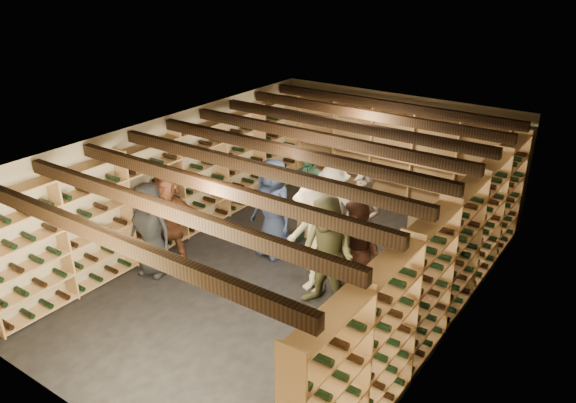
# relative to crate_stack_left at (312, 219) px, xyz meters

# --- Properties ---
(ground) EXTENTS (8.00, 8.00, 0.00)m
(ground) POSITION_rel_crate_stack_left_xyz_m (0.55, -1.52, -0.34)
(ground) COLOR black
(ground) RESTS_ON ground
(walls) EXTENTS (5.52, 8.02, 2.40)m
(walls) POSITION_rel_crate_stack_left_xyz_m (0.55, -1.52, 0.86)
(walls) COLOR beige
(walls) RESTS_ON ground
(ceiling) EXTENTS (5.50, 8.00, 0.01)m
(ceiling) POSITION_rel_crate_stack_left_xyz_m (0.55, -1.52, 2.06)
(ceiling) COLOR beige
(ceiling) RESTS_ON walls
(ceiling_joists) EXTENTS (5.40, 7.12, 0.18)m
(ceiling_joists) POSITION_rel_crate_stack_left_xyz_m (0.55, -1.52, 1.92)
(ceiling_joists) COLOR black
(ceiling_joists) RESTS_ON ground
(wine_rack_left) EXTENTS (0.32, 7.50, 2.15)m
(wine_rack_left) POSITION_rel_crate_stack_left_xyz_m (-2.02, -1.52, 0.74)
(wine_rack_left) COLOR tan
(wine_rack_left) RESTS_ON ground
(wine_rack_right) EXTENTS (0.32, 7.50, 2.15)m
(wine_rack_right) POSITION_rel_crate_stack_left_xyz_m (3.12, -1.52, 0.74)
(wine_rack_right) COLOR tan
(wine_rack_right) RESTS_ON ground
(wine_rack_back) EXTENTS (4.70, 0.30, 2.15)m
(wine_rack_back) POSITION_rel_crate_stack_left_xyz_m (0.55, 2.31, 0.73)
(wine_rack_back) COLOR tan
(wine_rack_back) RESTS_ON ground
(crate_stack_left) EXTENTS (0.55, 0.42, 0.68)m
(crate_stack_left) POSITION_rel_crate_stack_left_xyz_m (0.00, 0.00, 0.00)
(crate_stack_left) COLOR tan
(crate_stack_left) RESTS_ON ground
(crate_stack_right) EXTENTS (0.51, 0.35, 0.68)m
(crate_stack_right) POSITION_rel_crate_stack_left_xyz_m (1.87, 0.95, 0.00)
(crate_stack_right) COLOR tan
(crate_stack_right) RESTS_ON ground
(crate_loose) EXTENTS (0.59, 0.50, 0.17)m
(crate_loose) POSITION_rel_crate_stack_left_xyz_m (1.07, -0.06, -0.25)
(crate_loose) COLOR tan
(crate_loose) RESTS_ON ground
(person_0) EXTENTS (0.90, 0.67, 1.67)m
(person_0) POSITION_rel_crate_stack_left_xyz_m (-1.48, -2.75, 0.49)
(person_0) COLOR black
(person_0) RESTS_ON ground
(person_2) EXTENTS (1.00, 0.82, 1.89)m
(person_2) POSITION_rel_crate_stack_left_xyz_m (1.54, -2.01, 0.61)
(person_2) COLOR brown
(person_2) RESTS_ON ground
(person_3) EXTENTS (1.36, 0.98, 1.89)m
(person_3) POSITION_rel_crate_stack_left_xyz_m (1.09, -1.65, 0.61)
(person_3) COLOR #C1B999
(person_3) RESTS_ON ground
(person_4) EXTENTS (0.92, 0.52, 1.48)m
(person_4) POSITION_rel_crate_stack_left_xyz_m (2.58, -2.97, 0.40)
(person_4) COLOR #148782
(person_4) RESTS_ON ground
(person_5) EXTENTS (1.61, 0.97, 1.66)m
(person_5) POSITION_rel_crate_stack_left_xyz_m (-1.63, -2.22, 0.49)
(person_5) COLOR brown
(person_5) RESTS_ON ground
(person_6) EXTENTS (0.98, 0.72, 1.84)m
(person_6) POSITION_rel_crate_stack_left_xyz_m (-0.18, -1.04, 0.58)
(person_6) COLOR #1F2946
(person_6) RESTS_ON ground
(person_7) EXTENTS (0.69, 0.48, 1.81)m
(person_7) POSITION_rel_crate_stack_left_xyz_m (1.39, -0.63, 0.57)
(person_7) COLOR gray
(person_7) RESTS_ON ground
(person_8) EXTENTS (0.95, 0.81, 1.71)m
(person_8) POSITION_rel_crate_stack_left_xyz_m (1.77, -1.51, 0.52)
(person_8) COLOR #44251B
(person_8) RESTS_ON ground
(person_9) EXTENTS (1.10, 0.69, 1.64)m
(person_9) POSITION_rel_crate_stack_left_xyz_m (0.57, -0.22, 0.48)
(person_9) COLOR #9D9691
(person_9) RESTS_ON ground
(person_10) EXTENTS (1.08, 0.45, 1.83)m
(person_10) POSITION_rel_crate_stack_left_xyz_m (0.02, -0.22, 0.58)
(person_10) COLOR #254735
(person_10) RESTS_ON ground
(person_12) EXTENTS (0.95, 0.76, 1.68)m
(person_12) POSITION_rel_crate_stack_left_xyz_m (2.73, -0.87, 0.50)
(person_12) COLOR #38393E
(person_12) RESTS_ON ground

